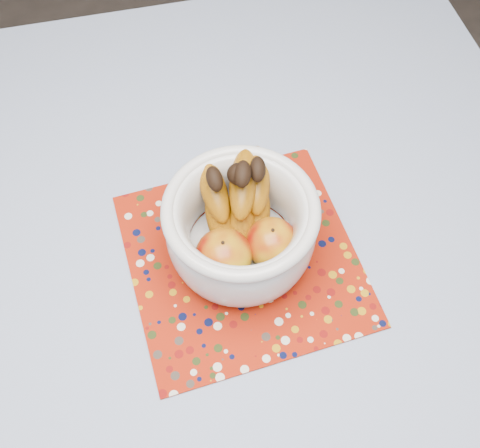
{
  "coord_description": "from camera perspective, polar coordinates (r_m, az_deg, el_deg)",
  "views": [
    {
      "loc": [
        -0.01,
        -0.37,
        1.55
      ],
      "look_at": [
        0.09,
        0.04,
        0.84
      ],
      "focal_mm": 42.0,
      "sensor_mm": 36.0,
      "label": 1
    }
  ],
  "objects": [
    {
      "name": "tablecloth",
      "position": [
        0.87,
        -4.92,
        -6.41
      ],
      "size": [
        1.32,
        1.32,
        0.01
      ],
      "primitive_type": "cube",
      "color": "#6479A6",
      "rests_on": "table"
    },
    {
      "name": "placemat",
      "position": [
        0.88,
        0.27,
        -3.54
      ],
      "size": [
        0.37,
        0.37,
        0.0
      ],
      "primitive_type": "cube",
      "rotation": [
        0.0,
        0.0,
        0.08
      ],
      "color": "maroon",
      "rests_on": "tablecloth"
    },
    {
      "name": "fruit_bowl",
      "position": [
        0.82,
        0.13,
        0.29
      ],
      "size": [
        0.22,
        0.23,
        0.18
      ],
      "color": "silver",
      "rests_on": "placemat"
    },
    {
      "name": "table",
      "position": [
        0.95,
        -4.55,
        -8.45
      ],
      "size": [
        1.2,
        1.2,
        0.75
      ],
      "color": "brown",
      "rests_on": "ground"
    }
  ]
}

